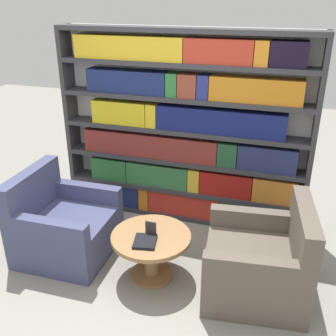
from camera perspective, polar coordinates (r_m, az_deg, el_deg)
The scene contains 7 objects.
ground_plane at distance 3.81m, azimuth -3.93°, elevation -16.70°, with size 14.00×14.00×0.00m, color gray.
bookshelf at distance 4.41m, azimuth 2.35°, elevation 5.30°, with size 2.81×0.30×2.17m.
armchair_left at distance 4.20m, azimuth -14.90°, elevation -8.26°, with size 0.89×0.90×0.88m.
armchair_right at distance 3.66m, azimuth 13.20°, elevation -13.32°, with size 0.97×0.98×0.88m.
coffee_table at distance 3.72m, azimuth -2.45°, elevation -11.38°, with size 0.74×0.74×0.46m.
table_sign at distance 3.62m, azimuth -2.50°, elevation -8.92°, with size 0.10×0.06×0.14m.
stray_book at distance 3.55m, azimuth -3.35°, elevation -10.59°, with size 0.24×0.26×0.03m.
Camera 1 is at (1.11, -2.67, 2.48)m, focal length 42.00 mm.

